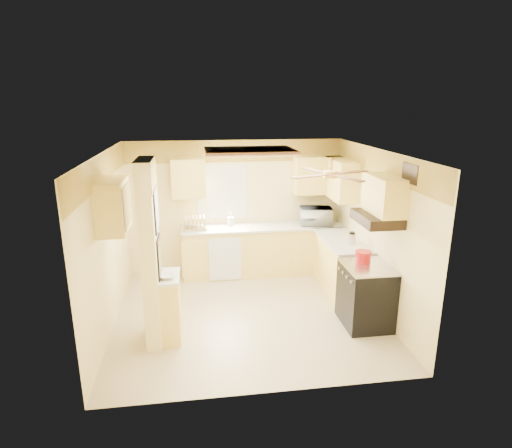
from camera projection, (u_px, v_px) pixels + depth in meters
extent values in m
plane|color=tan|center=(248.00, 313.00, 6.66)|extent=(4.00, 4.00, 0.00)
plane|color=white|center=(247.00, 152.00, 5.96)|extent=(4.00, 4.00, 0.00)
plane|color=#F9E398|center=(235.00, 207.00, 8.12)|extent=(4.00, 0.00, 4.00)
plane|color=#F9E398|center=(270.00, 292.00, 4.51)|extent=(4.00, 0.00, 4.00)
plane|color=#F9E398|center=(107.00, 243.00, 6.04)|extent=(0.00, 3.80, 3.80)
plane|color=#F9E398|center=(376.00, 231.00, 6.58)|extent=(0.00, 3.80, 3.80)
cube|color=#FFD94B|center=(234.00, 151.00, 7.81)|extent=(4.00, 0.02, 0.40)
cube|color=#F9E398|center=(151.00, 254.00, 5.60)|extent=(0.20, 0.70, 2.50)
cube|color=#FFE070|center=(171.00, 308.00, 5.86)|extent=(0.25, 0.55, 0.90)
cube|color=silver|center=(169.00, 277.00, 5.73)|extent=(0.28, 0.58, 0.04)
cube|color=#FFE070|center=(263.00, 250.00, 8.12)|extent=(3.00, 0.60, 0.90)
cube|color=#FFE070|center=(342.00, 266.00, 7.34)|extent=(0.60, 1.40, 0.90)
cube|color=silver|center=(264.00, 227.00, 7.98)|extent=(3.04, 0.64, 0.04)
cube|color=silver|center=(342.00, 241.00, 7.20)|extent=(0.64, 1.44, 0.04)
cube|color=white|center=(225.00, 259.00, 7.73)|extent=(0.58, 0.02, 0.80)
cube|color=white|center=(222.00, 192.00, 7.99)|extent=(0.92, 0.02, 1.02)
cube|color=white|center=(222.00, 192.00, 7.99)|extent=(0.80, 0.02, 0.90)
cube|color=#FFE070|center=(188.00, 178.00, 7.67)|extent=(0.60, 0.35, 0.70)
cube|color=#FFE070|center=(318.00, 175.00, 8.00)|extent=(0.90, 0.35, 0.70)
cube|color=#FFE070|center=(341.00, 179.00, 7.58)|extent=(0.35, 1.00, 0.70)
cube|color=#FFE070|center=(113.00, 206.00, 5.66)|extent=(0.35, 0.75, 0.70)
cube|color=#FFE070|center=(384.00, 195.00, 5.84)|extent=(0.35, 0.76, 0.52)
cube|color=black|center=(366.00, 296.00, 6.24)|extent=(0.65, 0.76, 0.90)
cube|color=silver|center=(368.00, 267.00, 6.11)|extent=(0.66, 0.77, 0.02)
cylinder|color=silver|center=(352.00, 282.00, 5.86)|extent=(0.03, 0.05, 0.05)
cylinder|color=silver|center=(347.00, 277.00, 6.02)|extent=(0.03, 0.05, 0.05)
cylinder|color=silver|center=(344.00, 273.00, 6.17)|extent=(0.03, 0.05, 0.05)
cylinder|color=silver|center=(340.00, 268.00, 6.33)|extent=(0.03, 0.05, 0.05)
cube|color=black|center=(377.00, 218.00, 5.92)|extent=(0.50, 0.76, 0.14)
cube|color=black|center=(156.00, 210.00, 5.45)|extent=(0.02, 0.42, 0.57)
cube|color=white|center=(157.00, 210.00, 5.45)|extent=(0.01, 0.37, 0.52)
cube|color=black|center=(159.00, 258.00, 5.63)|extent=(0.02, 0.42, 0.57)
cube|color=yellow|center=(160.00, 258.00, 5.63)|extent=(0.01, 0.37, 0.52)
cube|color=brown|center=(249.00, 151.00, 6.46)|extent=(1.35, 0.95, 0.06)
cube|color=white|center=(249.00, 152.00, 6.47)|extent=(1.15, 0.75, 0.02)
cylinder|color=gold|center=(331.00, 163.00, 5.46)|extent=(0.04, 0.04, 0.16)
cylinder|color=gold|center=(331.00, 174.00, 5.50)|extent=(0.18, 0.18, 0.08)
cube|color=brown|center=(350.00, 172.00, 5.64)|extent=(0.55, 0.28, 0.01)
cube|color=brown|center=(316.00, 171.00, 5.77)|extent=(0.28, 0.55, 0.01)
cube|color=brown|center=(310.00, 176.00, 5.35)|extent=(0.55, 0.28, 0.01)
cube|color=brown|center=(347.00, 178.00, 5.22)|extent=(0.28, 0.55, 0.01)
cube|color=black|center=(410.00, 173.00, 5.43)|extent=(0.02, 0.40, 0.25)
imported|color=white|center=(316.00, 216.00, 8.04)|extent=(0.63, 0.47, 0.32)
imported|color=white|center=(167.00, 276.00, 5.63)|extent=(0.22, 0.22, 0.05)
cylinder|color=#B71313|center=(363.00, 257.00, 6.26)|extent=(0.22, 0.22, 0.14)
cylinder|color=#B71313|center=(364.00, 252.00, 6.24)|extent=(0.24, 0.24, 0.02)
cylinder|color=silver|center=(352.00, 239.00, 6.94)|extent=(0.13, 0.13, 0.18)
cylinder|color=black|center=(352.00, 233.00, 6.92)|extent=(0.09, 0.09, 0.03)
cube|color=tan|center=(195.00, 228.00, 7.77)|extent=(0.42, 0.33, 0.04)
cube|color=tan|center=(186.00, 223.00, 7.72)|extent=(0.02, 0.27, 0.23)
cube|color=tan|center=(189.00, 223.00, 7.73)|extent=(0.02, 0.27, 0.23)
cube|color=tan|center=(193.00, 223.00, 7.74)|extent=(0.02, 0.27, 0.23)
cube|color=tan|center=(197.00, 223.00, 7.75)|extent=(0.02, 0.27, 0.23)
cube|color=tan|center=(201.00, 223.00, 7.76)|extent=(0.02, 0.27, 0.23)
cube|color=tan|center=(204.00, 223.00, 7.77)|extent=(0.02, 0.27, 0.23)
cylinder|color=white|center=(189.00, 223.00, 7.73)|extent=(0.02, 0.23, 0.23)
cylinder|color=white|center=(197.00, 223.00, 7.75)|extent=(0.02, 0.23, 0.23)
cylinder|color=white|center=(231.00, 221.00, 8.01)|extent=(0.12, 0.12, 0.15)
cylinder|color=tan|center=(232.00, 219.00, 8.00)|extent=(0.01, 0.01, 0.24)
cylinder|color=tan|center=(231.00, 219.00, 8.02)|extent=(0.01, 0.01, 0.24)
cylinder|color=tan|center=(230.00, 219.00, 7.99)|extent=(0.01, 0.01, 0.24)
cylinder|color=tan|center=(231.00, 219.00, 7.98)|extent=(0.01, 0.01, 0.24)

